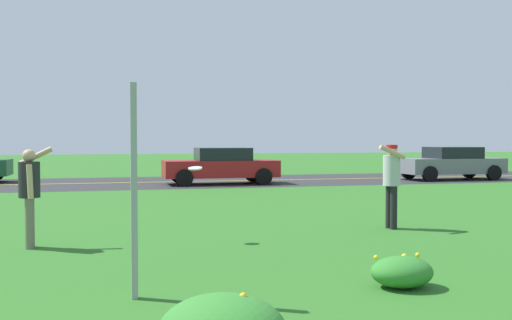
# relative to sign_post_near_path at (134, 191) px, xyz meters

# --- Properties ---
(ground_plane) EXTENTS (120.00, 120.00, 0.00)m
(ground_plane) POSITION_rel_sign_post_near_path_xyz_m (0.73, 6.35, -1.20)
(ground_plane) COLOR #2D6B23
(highway_strip) EXTENTS (120.00, 7.20, 0.01)m
(highway_strip) POSITION_rel_sign_post_near_path_xyz_m (0.73, 17.91, -1.20)
(highway_strip) COLOR #2D2D30
(highway_strip) RESTS_ON ground
(highway_center_stripe) EXTENTS (120.00, 0.16, 0.00)m
(highway_center_stripe) POSITION_rel_sign_post_near_path_xyz_m (0.73, 17.91, -1.19)
(highway_center_stripe) COLOR yellow
(highway_center_stripe) RESTS_ON ground
(daylily_clump_front_right) EXTENTS (0.77, 0.64, 0.41)m
(daylily_clump_front_right) POSITION_rel_sign_post_near_path_xyz_m (3.14, -0.30, -1.02)
(daylily_clump_front_right) COLOR #337F2D
(daylily_clump_front_right) RESTS_ON ground
(sign_post_near_path) EXTENTS (0.07, 0.10, 2.41)m
(sign_post_near_path) POSITION_rel_sign_post_near_path_xyz_m (0.00, 0.00, 0.00)
(sign_post_near_path) COLOR #93969B
(sign_post_near_path) RESTS_ON ground
(person_thrower_dark_shirt) EXTENTS (0.54, 0.51, 1.66)m
(person_thrower_dark_shirt) POSITION_rel_sign_post_near_path_xyz_m (-1.52, 3.54, -0.23)
(person_thrower_dark_shirt) COLOR #232328
(person_thrower_dark_shirt) RESTS_ON ground
(person_catcher_red_cap_gray_shirt) EXTENTS (0.57, 0.51, 1.68)m
(person_catcher_red_cap_gray_shirt) POSITION_rel_sign_post_near_path_xyz_m (5.20, 3.96, -0.18)
(person_catcher_red_cap_gray_shirt) COLOR #B2B2B7
(person_catcher_red_cap_gray_shirt) RESTS_ON ground
(frisbee_white) EXTENTS (0.25, 0.24, 0.08)m
(frisbee_white) POSITION_rel_sign_post_near_path_xyz_m (1.20, 3.50, 0.07)
(frisbee_white) COLOR white
(car_gray_leftmost) EXTENTS (4.50, 2.00, 1.45)m
(car_gray_leftmost) POSITION_rel_sign_post_near_path_xyz_m (14.47, 16.29, -0.46)
(car_gray_leftmost) COLOR slate
(car_gray_leftmost) RESTS_ON ground
(car_red_center_left) EXTENTS (4.50, 2.00, 1.45)m
(car_red_center_left) POSITION_rel_sign_post_near_path_xyz_m (4.12, 16.29, -0.46)
(car_red_center_left) COLOR maroon
(car_red_center_left) RESTS_ON ground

